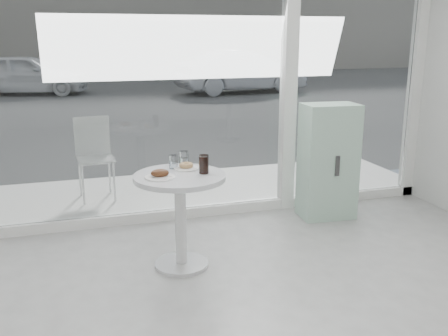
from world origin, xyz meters
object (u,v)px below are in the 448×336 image
object	(u,v)px
main_table	(180,201)
patio_chair	(94,152)
water_tumbler_a	(173,162)
car_silver	(241,72)
water_tumbler_b	(184,159)
plate_donut	(186,167)
plate_fritter	(160,175)
cola_glass	(204,165)
car_white	(27,74)
mint_cabinet	(328,161)

from	to	relation	value
main_table	patio_chair	xyz separation A→B (m)	(-0.56, 1.92, 0.01)
water_tumbler_a	car_silver	bearing A→B (deg)	68.43
patio_chair	water_tumbler_b	world-z (taller)	patio_chair
car_silver	plate_donut	size ratio (longest dim) A/B	21.19
patio_chair	plate_fritter	size ratio (longest dim) A/B	3.90
water_tumbler_b	main_table	bearing A→B (deg)	-110.28
patio_chair	plate_donut	size ratio (longest dim) A/B	4.56
patio_chair	car_silver	world-z (taller)	car_silver
water_tumbler_b	cola_glass	xyz separation A→B (m)	(0.10, -0.27, 0.02)
car_white	water_tumbler_a	size ratio (longest dim) A/B	34.01
mint_cabinet	patio_chair	distance (m)	2.55
water_tumbler_b	car_white	bearing A→B (deg)	98.99
car_white	patio_chair	bearing A→B (deg)	-159.64
mint_cabinet	plate_fritter	bearing A→B (deg)	-153.51
water_tumbler_a	cola_glass	xyz separation A→B (m)	(0.20, -0.22, 0.02)
mint_cabinet	plate_fritter	size ratio (longest dim) A/B	5.06
patio_chair	water_tumbler_b	size ratio (longest dim) A/B	7.14
car_white	plate_donut	world-z (taller)	car_white
car_white	plate_donut	size ratio (longest dim) A/B	19.11
mint_cabinet	plate_donut	bearing A→B (deg)	-156.59
main_table	mint_cabinet	distance (m)	1.82
cola_glass	mint_cabinet	bearing A→B (deg)	25.84
patio_chair	car_silver	size ratio (longest dim) A/B	0.22
plate_fritter	plate_donut	distance (m)	0.32
water_tumbler_a	cola_glass	size ratio (longest dim) A/B	0.76
cola_glass	car_white	bearing A→B (deg)	99.21
plate_fritter	plate_donut	xyz separation A→B (m)	(0.24, 0.20, -0.01)
plate_donut	water_tumbler_a	size ratio (longest dim) A/B	1.78
plate_fritter	mint_cabinet	bearing A→B (deg)	22.27
car_silver	plate_donut	xyz separation A→B (m)	(-4.58, -11.87, 0.10)
plate_fritter	water_tumbler_b	bearing A→B (deg)	50.29
car_white	plate_fritter	size ratio (longest dim) A/B	16.35
water_tumbler_b	patio_chair	bearing A→B (deg)	111.21
mint_cabinet	car_white	world-z (taller)	car_white
water_tumbler_a	water_tumbler_b	bearing A→B (deg)	26.43
plate_fritter	plate_donut	size ratio (longest dim) A/B	1.17
main_table	car_white	distance (m)	13.73
car_silver	water_tumbler_b	world-z (taller)	car_silver
mint_cabinet	car_white	size ratio (longest dim) A/B	0.31
patio_chair	plate_donut	xyz separation A→B (m)	(0.64, -1.77, 0.23)
plate_fritter	cola_glass	bearing A→B (deg)	5.18
main_table	plate_fritter	world-z (taller)	plate_fritter
water_tumbler_a	mint_cabinet	bearing A→B (deg)	16.54
plate_donut	cola_glass	distance (m)	0.20
plate_fritter	water_tumbler_a	distance (m)	0.30
main_table	water_tumbler_b	world-z (taller)	water_tumbler_b
car_white	water_tumbler_b	world-z (taller)	car_white
water_tumbler_b	cola_glass	bearing A→B (deg)	-69.96
main_table	car_silver	bearing A→B (deg)	68.78
mint_cabinet	patio_chair	world-z (taller)	mint_cabinet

